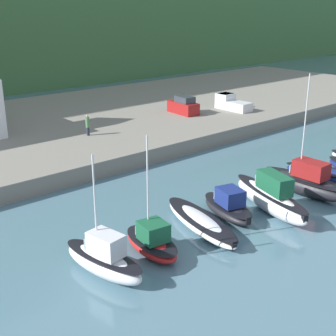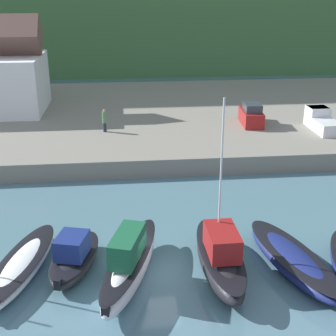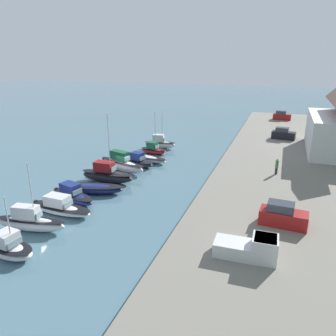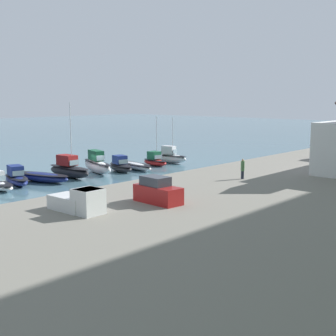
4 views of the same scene
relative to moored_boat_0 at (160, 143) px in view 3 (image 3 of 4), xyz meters
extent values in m
plane|color=slate|center=(15.02, -0.27, -0.97)|extent=(320.00, 320.00, 0.00)
ellipsoid|color=silver|center=(-0.01, 0.04, -0.28)|extent=(2.51, 5.83, 1.38)
ellipsoid|color=black|center=(-0.01, 0.04, 0.20)|extent=(2.59, 5.95, 0.12)
cube|color=silver|center=(0.04, -0.23, 1.03)|extent=(1.51, 2.15, 1.24)
cube|color=#8CA5B2|center=(-0.15, 0.89, 0.84)|extent=(1.09, 0.28, 0.62)
cylinder|color=silver|center=(-0.08, 0.46, 3.21)|extent=(0.10, 0.10, 5.60)
ellipsoid|color=red|center=(3.55, 0.21, -0.50)|extent=(2.58, 4.85, 0.94)
ellipsoid|color=black|center=(3.55, 0.21, -0.17)|extent=(2.67, 4.95, 0.12)
cube|color=#195638|center=(3.52, -0.02, 0.54)|extent=(1.69, 1.80, 1.14)
cube|color=#8CA5B2|center=(3.64, 0.93, 0.37)|extent=(1.34, 0.28, 0.57)
cylinder|color=silver|center=(3.59, 0.55, 3.15)|extent=(0.10, 0.10, 6.35)
ellipsoid|color=white|center=(7.97, 0.46, -0.52)|extent=(3.73, 8.17, 0.90)
ellipsoid|color=black|center=(7.97, 0.46, -0.20)|extent=(3.85, 8.34, 0.12)
cube|color=black|center=(7.11, -3.20, -0.34)|extent=(0.41, 0.35, 0.56)
ellipsoid|color=black|center=(10.80, 0.62, -0.45)|extent=(3.24, 5.45, 1.03)
ellipsoid|color=black|center=(10.80, 0.62, -0.09)|extent=(3.34, 5.57, 0.12)
cube|color=navy|center=(10.73, 0.37, 0.64)|extent=(1.89, 2.11, 1.16)
cube|color=#8CA5B2|center=(11.00, 1.38, 0.47)|extent=(1.31, 0.44, 0.58)
cube|color=black|center=(10.16, -1.72, -0.25)|extent=(0.42, 0.36, 0.56)
ellipsoid|color=silver|center=(13.74, -0.77, -0.13)|extent=(4.01, 8.26, 1.69)
ellipsoid|color=black|center=(13.74, -0.77, 0.46)|extent=(4.12, 8.43, 0.12)
cube|color=#195638|center=(13.61, -1.15, 1.38)|extent=(2.02, 3.09, 1.32)
cube|color=#8CA5B2|center=(14.09, 0.35, 1.18)|extent=(1.06, 0.42, 0.66)
cube|color=black|center=(12.56, -4.46, 0.21)|extent=(0.43, 0.38, 0.56)
ellipsoid|color=black|center=(18.42, -0.62, -0.19)|extent=(2.12, 7.35, 1.55)
ellipsoid|color=black|center=(18.42, -0.62, 0.35)|extent=(2.20, 7.49, 0.12)
cube|color=maroon|center=(18.42, -0.99, 1.22)|extent=(1.55, 2.58, 1.29)
cube|color=#8CA5B2|center=(18.40, 0.44, 1.03)|extent=(1.36, 0.12, 0.64)
cylinder|color=silver|center=(18.41, -0.07, 4.52)|extent=(0.10, 0.10, 7.87)
ellipsoid|color=navy|center=(22.41, -0.61, -0.41)|extent=(3.95, 8.19, 1.12)
ellipsoid|color=black|center=(22.41, -0.61, -0.02)|extent=(4.07, 8.36, 0.12)
cube|color=black|center=(23.27, -4.26, -0.19)|extent=(0.41, 0.36, 0.56)
ellipsoid|color=navy|center=(25.38, -1.27, -0.45)|extent=(3.59, 6.64, 1.04)
ellipsoid|color=black|center=(25.38, -1.27, -0.08)|extent=(3.70, 6.78, 0.12)
cube|color=navy|center=(25.30, -1.57, 0.65)|extent=(2.00, 2.53, 1.16)
cube|color=#8CA5B2|center=(25.64, -0.36, 0.48)|extent=(1.28, 0.45, 0.58)
cube|color=black|center=(24.56, -4.17, -0.24)|extent=(0.42, 0.37, 0.56)
ellipsoid|color=white|center=(28.38, -0.69, -0.52)|extent=(2.45, 7.43, 0.90)
ellipsoid|color=black|center=(28.38, -0.69, -0.20)|extent=(2.55, 7.58, 0.12)
cube|color=silver|center=(28.37, -1.06, 0.49)|extent=(1.71, 2.64, 1.13)
cube|color=#8CA5B2|center=(28.43, 0.37, 0.33)|extent=(1.43, 0.17, 0.56)
cube|color=black|center=(28.22, -4.18, -0.34)|extent=(0.37, 0.30, 0.56)
ellipsoid|color=silver|center=(32.48, -1.11, -0.29)|extent=(2.59, 7.16, 1.37)
ellipsoid|color=black|center=(32.48, -1.11, 0.19)|extent=(2.68, 7.31, 0.12)
cube|color=silver|center=(32.54, -1.45, 1.02)|extent=(1.50, 2.60, 1.24)
cube|color=#8CA5B2|center=(32.32, -0.10, 0.83)|extent=(1.02, 0.26, 0.62)
cylinder|color=silver|center=(32.40, -0.59, 3.22)|extent=(0.10, 0.10, 5.65)
ellipsoid|color=white|center=(36.60, 0.32, -0.43)|extent=(2.64, 4.78, 1.08)
ellipsoid|color=black|center=(36.60, 0.32, -0.05)|extent=(2.74, 4.88, 0.12)
cube|color=silver|center=(36.58, 0.09, 0.70)|extent=(1.78, 1.77, 1.17)
cube|color=#8CA5B2|center=(36.69, 1.03, 0.52)|extent=(1.45, 0.26, 0.59)
cylinder|color=silver|center=(36.64, 0.66, 2.36)|extent=(0.10, 0.10, 4.50)
cube|color=maroon|center=(-29.62, 20.78, 1.24)|extent=(2.00, 4.28, 1.40)
cube|color=#333842|center=(-29.63, 20.47, 2.32)|extent=(1.64, 2.38, 0.76)
cube|color=maroon|center=(26.15, 21.93, 1.24)|extent=(2.10, 4.32, 1.40)
cube|color=#333842|center=(26.12, 21.61, 2.32)|extent=(1.69, 2.42, 0.76)
cube|color=black|center=(-8.82, 21.45, 1.24)|extent=(2.33, 4.40, 1.40)
cube|color=#333842|center=(-8.86, 21.14, 2.32)|extent=(1.82, 2.49, 0.76)
cube|color=silver|center=(32.35, 18.64, 1.09)|extent=(2.06, 3.55, 1.10)
cube|color=silver|center=(32.31, 20.66, 1.49)|extent=(1.93, 1.92, 1.90)
cube|color=#2D333D|center=(32.31, 20.66, 2.19)|extent=(1.83, 1.65, 0.50)
cylinder|color=#232838|center=(11.96, 20.86, 0.96)|extent=(0.32, 0.32, 0.85)
cylinder|color=#4C7A4C|center=(11.96, 20.86, 1.91)|extent=(0.40, 0.40, 1.05)
sphere|color=tan|center=(11.96, 20.86, 2.56)|extent=(0.24, 0.24, 0.24)
camera|label=1|loc=(-12.11, -19.38, 13.35)|focal=50.00mm
camera|label=2|loc=(13.59, -21.30, 13.48)|focal=50.00mm
camera|label=3|loc=(54.82, 20.86, 15.14)|focal=35.00mm
camera|label=4|loc=(53.39, 47.42, 9.08)|focal=50.00mm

